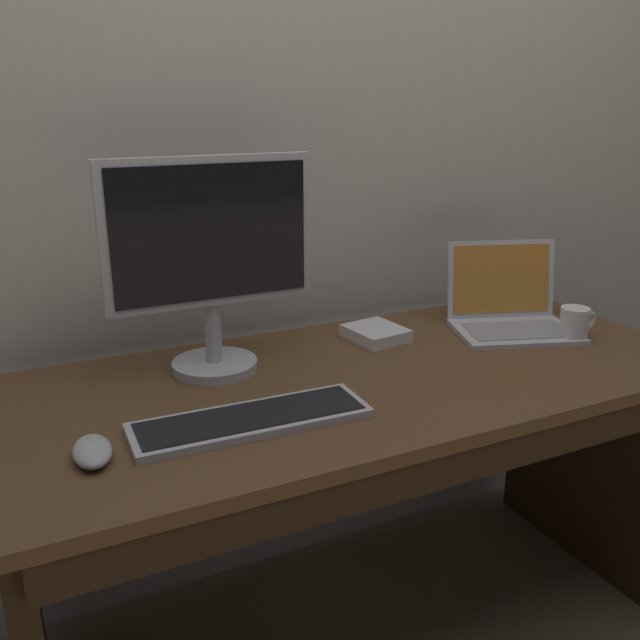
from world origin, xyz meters
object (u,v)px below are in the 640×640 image
(laptop_silver, at_px, (511,314))
(external_drive_box, at_px, (376,333))
(external_monitor, at_px, (211,258))
(computer_mouse, at_px, (92,451))
(coffee_mug, at_px, (575,324))
(wired_keyboard, at_px, (251,420))

(laptop_silver, xyz_separation_m, external_drive_box, (-0.36, 0.09, -0.03))
(external_monitor, relative_size, computer_mouse, 4.10)
(external_drive_box, xyz_separation_m, coffee_mug, (0.45, -0.23, 0.03))
(coffee_mug, bearing_deg, laptop_silver, 121.03)
(wired_keyboard, bearing_deg, external_monitor, 85.50)
(laptop_silver, xyz_separation_m, computer_mouse, (-1.11, -0.23, -0.03))
(wired_keyboard, distance_m, coffee_mug, 0.90)
(laptop_silver, xyz_separation_m, coffee_mug, (0.08, -0.14, 0.00))
(laptop_silver, relative_size, wired_keyboard, 0.80)
(external_drive_box, distance_m, coffee_mug, 0.50)
(external_monitor, height_order, coffee_mug, external_monitor)
(external_monitor, height_order, wired_keyboard, external_monitor)
(laptop_silver, bearing_deg, external_monitor, 175.57)
(coffee_mug, bearing_deg, computer_mouse, -175.85)
(laptop_silver, relative_size, external_monitor, 0.77)
(external_drive_box, height_order, coffee_mug, coffee_mug)
(laptop_silver, distance_m, external_drive_box, 0.37)
(external_monitor, distance_m, computer_mouse, 0.49)
(laptop_silver, distance_m, computer_mouse, 1.13)
(external_drive_box, bearing_deg, laptop_silver, -14.03)
(external_monitor, relative_size, coffee_mug, 4.39)
(external_monitor, bearing_deg, wired_keyboard, -94.50)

